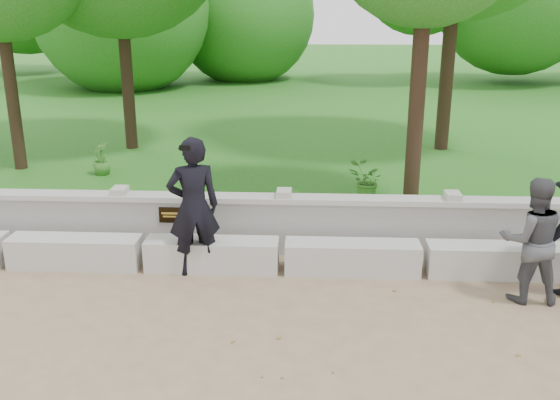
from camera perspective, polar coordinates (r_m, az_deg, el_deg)
The scene contains 9 objects.
ground at distance 7.69m, azimuth -15.95°, elevation -11.73°, with size 80.00×80.00×0.00m, color #927A59.
lawn at distance 20.75m, azimuth -3.78°, elevation 7.85°, with size 40.00×22.00×0.25m, color #1B5E19.
concrete_bench at distance 9.23m, azimuth -12.39°, elevation -4.78°, with size 11.90×0.45×0.45m.
parapet_wall at distance 9.77m, azimuth -11.44°, elevation -1.92°, with size 12.50×0.35×0.90m.
man_main at distance 8.67m, azimuth -7.91°, elevation -0.61°, with size 0.83×0.77×1.98m.
visitor_left at distance 8.48m, azimuth 22.03°, elevation -3.43°, with size 0.81×0.64×1.64m.
shrub_b at distance 10.12m, azimuth 1.00°, elevation -0.57°, with size 0.29×0.23×0.52m, color #407C2A.
shrub_c at distance 11.37m, azimuth 7.83°, elevation 1.73°, with size 0.61×0.53×0.68m, color #407C2A.
shrub_d at distance 13.39m, azimuth -16.02°, elevation 3.67°, with size 0.38×0.34×0.68m, color #407C2A.
Camera 1 is at (2.40, -6.30, 3.71)m, focal length 40.00 mm.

